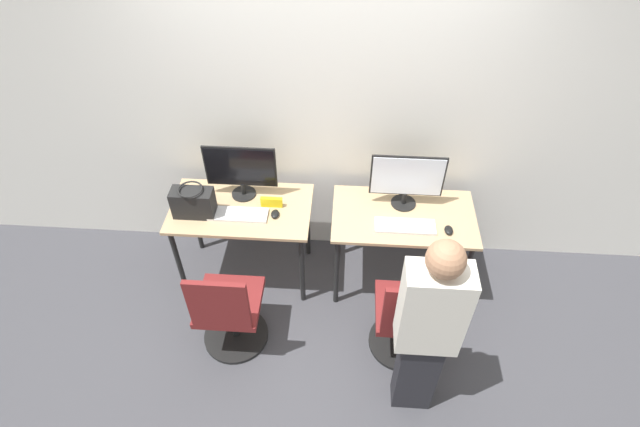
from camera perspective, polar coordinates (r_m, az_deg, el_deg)
ground_plane at (r=4.05m, az=-0.12°, el=-10.38°), size 20.00×20.00×0.00m
wall_back at (r=3.62m, az=0.66°, el=12.45°), size 12.00×0.05×2.80m
desk_left at (r=3.82m, az=-8.91°, el=-0.37°), size 1.05×0.60×0.75m
monitor_left at (r=3.71m, az=-9.06°, el=4.94°), size 0.53×0.18×0.44m
keyboard_left at (r=3.69m, az=-9.33°, el=-0.11°), size 0.43×0.15×0.02m
mouse_left at (r=3.65m, az=-5.16°, el=-0.05°), size 0.06×0.09×0.03m
office_chair_left at (r=3.61m, az=-10.35°, el=-11.20°), size 0.48×0.48×0.90m
desk_right at (r=3.77m, az=9.41°, el=-1.23°), size 1.05×0.60×0.75m
monitor_right at (r=3.64m, az=9.91°, el=3.89°), size 0.53×0.18×0.44m
keyboard_right at (r=3.61m, az=9.70°, el=-1.43°), size 0.43×0.15×0.02m
mouse_right at (r=3.63m, az=14.50°, el=-1.84°), size 0.06×0.09×0.03m
office_chair_right at (r=3.57m, az=9.89°, el=-11.98°), size 0.48×0.48×0.90m
person_right at (r=2.99m, az=12.15°, el=-12.78°), size 0.36×0.20×1.55m
handbag at (r=3.69m, az=-14.30°, el=1.25°), size 0.30×0.18×0.25m
placard_left at (r=3.71m, az=-5.56°, el=1.31°), size 0.16×0.03×0.08m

